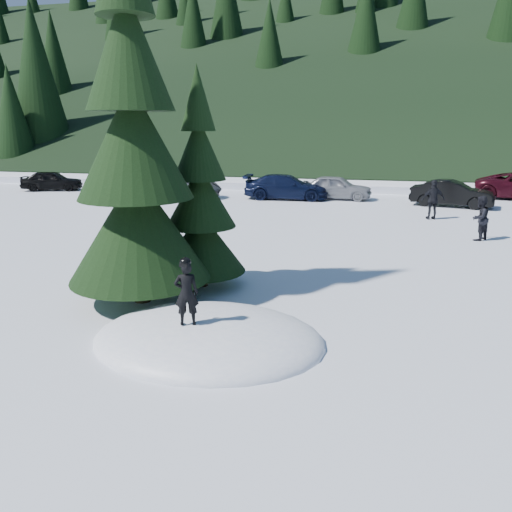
% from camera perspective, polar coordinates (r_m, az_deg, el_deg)
% --- Properties ---
extents(ground, '(200.00, 200.00, 0.00)m').
position_cam_1_polar(ground, '(9.70, -5.45, -9.64)').
color(ground, white).
rests_on(ground, ground).
extents(snow_mound, '(4.48, 3.52, 0.96)m').
position_cam_1_polar(snow_mound, '(9.70, -5.45, -9.64)').
color(snow_mound, white).
rests_on(snow_mound, ground).
extents(forest_hillside, '(200.00, 60.00, 25.00)m').
position_cam_1_polar(forest_hillside, '(63.01, 10.94, 22.33)').
color(forest_hillside, black).
rests_on(forest_hillside, ground).
extents(spruce_tall, '(3.20, 3.20, 8.60)m').
position_cam_1_polar(spruce_tall, '(11.37, -13.76, 10.94)').
color(spruce_tall, black).
rests_on(spruce_tall, ground).
extents(spruce_short, '(2.20, 2.20, 5.37)m').
position_cam_1_polar(spruce_short, '(12.40, -6.37, 5.90)').
color(spruce_short, black).
rests_on(spruce_short, ground).
extents(child_skier, '(0.51, 0.42, 1.19)m').
position_cam_1_polar(child_skier, '(9.06, -7.96, -4.22)').
color(child_skier, black).
rests_on(child_skier, snow_mound).
extents(adult_0, '(0.95, 0.98, 1.58)m').
position_cam_1_polar(adult_0, '(19.35, 24.19, 3.96)').
color(adult_0, black).
rests_on(adult_0, ground).
extents(adult_1, '(1.07, 0.66, 1.70)m').
position_cam_1_polar(adult_1, '(22.95, 19.59, 6.07)').
color(adult_1, black).
rests_on(adult_1, ground).
extents(car_0, '(3.88, 2.41, 1.23)m').
position_cam_1_polar(car_0, '(33.85, -22.29, 7.99)').
color(car_0, black).
rests_on(car_0, ground).
extents(car_1, '(3.86, 1.88, 1.22)m').
position_cam_1_polar(car_1, '(29.76, -15.40, 7.75)').
color(car_1, '#361309').
rests_on(car_1, ground).
extents(car_2, '(5.16, 3.51, 1.31)m').
position_cam_1_polar(car_2, '(28.81, -8.45, 7.99)').
color(car_2, '#4B4E53').
rests_on(car_2, ground).
extents(car_3, '(4.69, 2.07, 1.34)m').
position_cam_1_polar(car_3, '(27.71, 3.48, 7.89)').
color(car_3, black).
rests_on(car_3, ground).
extents(car_4, '(3.93, 1.76, 1.31)m').
position_cam_1_polar(car_4, '(27.99, 9.16, 7.77)').
color(car_4, gray).
rests_on(car_4, ground).
extents(car_5, '(4.18, 2.29, 1.31)m').
position_cam_1_polar(car_5, '(26.97, 21.49, 6.66)').
color(car_5, black).
rests_on(car_5, ground).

